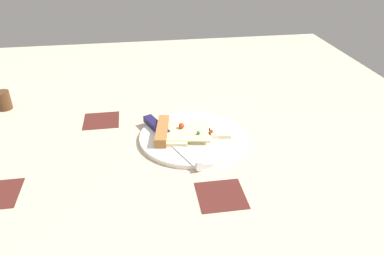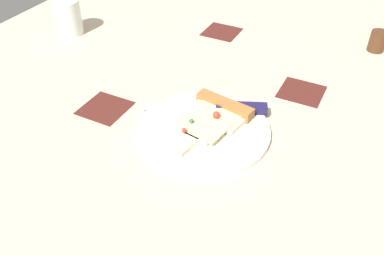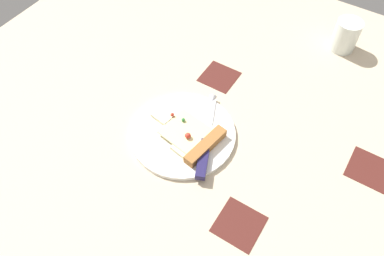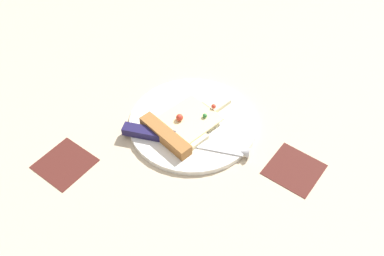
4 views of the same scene
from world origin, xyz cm
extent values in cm
cube|color=#C6B293|center=(0.00, 0.00, -1.50)|extent=(152.32, 152.32, 3.00)
cube|color=#4C1E19|center=(-10.34, 26.27, -0.10)|extent=(9.00, 9.00, 0.20)
cube|color=#4C1E19|center=(13.71, -7.57, -0.10)|extent=(9.00, 9.00, 0.20)
cylinder|color=white|center=(-8.11, 5.07, 0.54)|extent=(24.87, 24.87, 1.08)
cube|color=beige|center=(-4.17, 4.41, 1.58)|extent=(7.75, 11.84, 1.00)
cube|color=beige|center=(-9.59, 5.32, 1.58)|extent=(6.72, 8.03, 1.00)
cube|color=beige|center=(-14.52, 6.15, 1.58)|extent=(5.73, 4.41, 1.00)
cube|color=#F2E099|center=(-7.13, 4.91, 2.23)|extent=(11.39, 10.74, 0.30)
cube|color=#9E6633|center=(-1.21, 3.91, 2.18)|extent=(4.56, 12.27, 2.20)
sphere|color=red|center=(-5.81, 3.67, 3.07)|extent=(1.38, 1.38, 1.38)
sphere|color=red|center=(-12.35, 7.00, 2.84)|extent=(0.92, 0.92, 0.92)
sphere|color=#2D7A38|center=(-9.29, 7.10, 2.82)|extent=(0.88, 0.88, 0.88)
cube|color=silver|center=(-4.95, 11.88, 1.23)|extent=(6.58, 11.81, 0.30)
cone|color=silver|center=(-7.32, 17.39, 1.23)|extent=(2.63, 2.63, 2.00)
cube|color=#1E1947|center=(-0.20, 0.86, 1.88)|extent=(5.97, 10.05, 1.60)
camera|label=1|loc=(3.63, 79.47, 46.12)|focal=34.73mm
camera|label=2|loc=(-62.71, -20.52, 49.62)|focal=38.82mm
camera|label=3|loc=(21.95, -38.47, 73.69)|focal=35.74mm
camera|label=4|loc=(37.36, 39.39, 61.77)|focal=39.91mm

